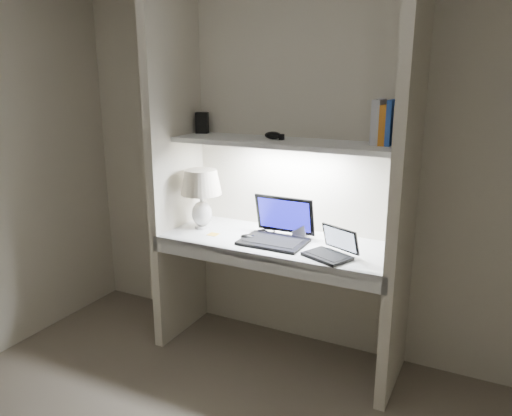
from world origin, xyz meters
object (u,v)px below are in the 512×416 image
Objects in this scene: laptop_main at (277,231)px; book_row at (395,124)px; table_lamp at (201,189)px; laptop_netbook at (332,250)px; speaker at (301,226)px.

laptop_main is 1.55× the size of book_row.
table_lamp is 0.96m from laptop_netbook.
table_lamp is 3.04× the size of speaker.
table_lamp is 1.26m from book_row.
laptop_main is at bearing -172.77° from laptop_netbook.
book_row is at bearing 14.36° from speaker.
table_lamp is 1.01× the size of laptop_main.
speaker is (0.09, 0.15, 0.01)m from laptop_main.
book_row is (0.23, 0.30, 0.67)m from laptop_netbook.
table_lamp is at bearing -163.60° from laptop_netbook.
laptop_main reaches higher than laptop_netbook.
laptop_netbook is (0.38, -0.12, -0.02)m from laptop_main.
book_row reaches higher than laptop_main.
laptop_netbook is 2.44× the size of speaker.
laptop_netbook is 1.25× the size of book_row.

